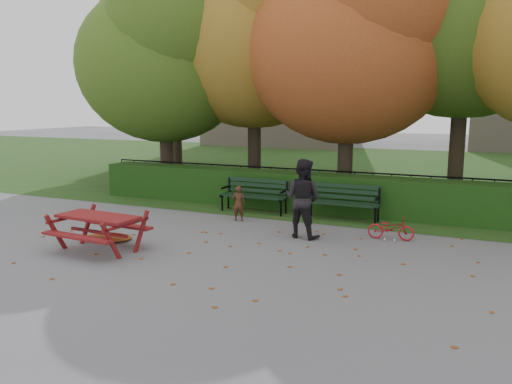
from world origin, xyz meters
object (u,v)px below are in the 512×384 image
at_px(tree_f, 178,32).
at_px(picnic_table, 98,223).
at_px(bench_left, 255,193).
at_px(bench_right, 343,199).
at_px(tree_a, 168,51).
at_px(adult, 302,198).
at_px(bicycle, 391,228).
at_px(tree_b, 261,22).
at_px(tree_c, 359,32).
at_px(child, 239,203).

height_order(tree_f, picnic_table, tree_f).
relative_size(bench_left, bench_right, 1.00).
relative_size(tree_a, picnic_table, 4.33).
distance_m(bench_right, picnic_table, 5.89).
relative_size(picnic_table, adult, 1.01).
relative_size(adult, bicycle, 1.78).
height_order(tree_b, picnic_table, tree_b).
xyz_separation_m(tree_b, picnic_table, (-0.18, -7.61, -4.85)).
height_order(bench_left, bicycle, bench_left).
bearing_deg(tree_c, bench_right, -83.30).
height_order(tree_f, child, tree_f).
xyz_separation_m(tree_b, child, (1.20, -4.18, -4.96)).
bearing_deg(bench_right, tree_c, 96.70).
bearing_deg(tree_c, picnic_table, -116.83).
height_order(tree_a, adult, tree_a).
distance_m(bench_right, adult, 2.04).
xyz_separation_m(bench_left, bench_right, (2.40, 0.00, 0.00)).
distance_m(tree_c, bench_left, 5.31).
relative_size(tree_b, bicycle, 9.18).
xyz_separation_m(tree_b, tree_f, (-4.69, 2.49, 0.29)).
xyz_separation_m(picnic_table, adult, (3.31, 2.59, 0.30)).
height_order(tree_a, tree_f, tree_f).
bearing_deg(adult, tree_f, -34.99).
bearing_deg(child, tree_c, -142.55).
relative_size(tree_a, adult, 4.39).
height_order(picnic_table, adult, adult).
height_order(tree_a, bicycle, tree_a).
bearing_deg(picnic_table, bench_left, 77.43).
height_order(bench_right, child, bench_right).
height_order(tree_b, bench_left, tree_b).
bearing_deg(bench_right, adult, -101.58).
height_order(tree_b, adult, tree_b).
height_order(adult, bicycle, adult).
relative_size(picnic_table, bicycle, 1.80).
relative_size(bench_left, adult, 1.05).
bearing_deg(tree_f, adult, -43.81).
distance_m(tree_b, adult, 7.46).
distance_m(tree_c, tree_f, 8.66).
bearing_deg(tree_b, bench_left, -69.42).
bearing_deg(bench_left, bicycle, -20.49).
xyz_separation_m(tree_a, bench_right, (6.29, -1.88, -4.00)).
height_order(tree_a, bench_right, tree_a).
distance_m(tree_b, tree_c, 3.42).
xyz_separation_m(bench_left, adult, (2.00, -1.97, 0.33)).
height_order(tree_b, tree_f, tree_f).
height_order(tree_a, bench_left, tree_a).
height_order(tree_c, bench_left, tree_c).
height_order(tree_b, child, tree_b).
bearing_deg(adult, bicycle, -154.05).
distance_m(tree_c, bench_right, 4.87).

